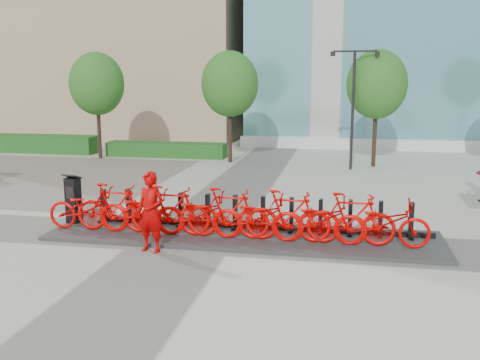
# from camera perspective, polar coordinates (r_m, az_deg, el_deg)

# --- Properties ---
(ground) EXTENTS (120.00, 120.00, 0.00)m
(ground) POSITION_cam_1_polar(r_m,az_deg,el_deg) (13.23, -5.52, -6.15)
(ground) COLOR beige
(gravel_patch) EXTENTS (14.00, 14.00, 0.00)m
(gravel_patch) POSITION_cam_1_polar(r_m,az_deg,el_deg) (23.81, -24.19, 0.54)
(gravel_patch) COLOR #524B42
(gravel_patch) RESTS_ON ground
(hedge_a) EXTENTS (10.00, 1.40, 0.90)m
(hedge_a) POSITION_cam_1_polar(r_m,az_deg,el_deg) (31.30, -23.49, 3.66)
(hedge_a) COLOR #2B5F26
(hedge_a) RESTS_ON ground
(hedge_b) EXTENTS (6.00, 1.20, 0.70)m
(hedge_b) POSITION_cam_1_polar(r_m,az_deg,el_deg) (26.99, -7.82, 3.24)
(hedge_b) COLOR #2B5F26
(hedge_b) RESTS_ON ground
(tree_0) EXTENTS (2.60, 2.60, 5.10)m
(tree_0) POSITION_cam_1_polar(r_m,az_deg,el_deg) (26.79, -15.02, 9.87)
(tree_0) COLOR #2D2018
(tree_0) RESTS_ON ground
(tree_1) EXTENTS (2.60, 2.60, 5.10)m
(tree_1) POSITION_cam_1_polar(r_m,az_deg,el_deg) (24.67, -1.08, 10.18)
(tree_1) COLOR #2D2018
(tree_1) RESTS_ON ground
(tree_2) EXTENTS (2.60, 2.60, 5.10)m
(tree_2) POSITION_cam_1_polar(r_m,az_deg,el_deg) (24.17, 14.40, 9.84)
(tree_2) COLOR #2D2018
(tree_2) RESTS_ON ground
(streetlamp) EXTENTS (2.00, 0.20, 5.00)m
(streetlamp) POSITION_cam_1_polar(r_m,az_deg,el_deg) (23.14, 11.99, 8.79)
(streetlamp) COLOR black
(streetlamp) RESTS_ON ground
(dock_pad) EXTENTS (9.60, 2.40, 0.08)m
(dock_pad) POSITION_cam_1_polar(r_m,az_deg,el_deg) (13.21, 0.29, -5.96)
(dock_pad) COLOR #363637
(dock_pad) RESTS_ON ground
(dock_rail_posts) EXTENTS (8.02, 0.50, 0.85)m
(dock_rail_posts) POSITION_cam_1_polar(r_m,az_deg,el_deg) (13.52, 0.92, -3.51)
(dock_rail_posts) COLOR black
(dock_rail_posts) RESTS_ON dock_pad
(bike_0) EXTENTS (2.08, 0.73, 1.09)m
(bike_0) POSITION_cam_1_polar(r_m,az_deg,el_deg) (13.97, -15.93, -2.95)
(bike_0) COLOR #D60200
(bike_0) RESTS_ON dock_pad
(bike_1) EXTENTS (2.02, 0.57, 1.22)m
(bike_1) POSITION_cam_1_polar(r_m,az_deg,el_deg) (13.65, -13.24, -2.88)
(bike_1) COLOR #D60200
(bike_1) RESTS_ON dock_pad
(bike_2) EXTENTS (2.08, 0.73, 1.09)m
(bike_2) POSITION_cam_1_polar(r_m,az_deg,el_deg) (13.39, -10.41, -3.30)
(bike_2) COLOR #D60200
(bike_2) RESTS_ON dock_pad
(bike_3) EXTENTS (2.02, 0.57, 1.22)m
(bike_3) POSITION_cam_1_polar(r_m,az_deg,el_deg) (13.13, -7.48, -3.21)
(bike_3) COLOR #D60200
(bike_3) RESTS_ON dock_pad
(bike_4) EXTENTS (2.08, 0.73, 1.09)m
(bike_4) POSITION_cam_1_polar(r_m,az_deg,el_deg) (12.94, -4.45, -3.64)
(bike_4) COLOR #D60200
(bike_4) RESTS_ON dock_pad
(bike_5) EXTENTS (2.02, 0.57, 1.22)m
(bike_5) POSITION_cam_1_polar(r_m,az_deg,el_deg) (12.76, -1.32, -3.54)
(bike_5) COLOR #D60200
(bike_5) RESTS_ON dock_pad
(bike_6) EXTENTS (2.08, 0.73, 1.09)m
(bike_6) POSITION_cam_1_polar(r_m,az_deg,el_deg) (12.65, 1.87, -3.95)
(bike_6) COLOR #D60200
(bike_6) RESTS_ON dock_pad
(bike_7) EXTENTS (2.02, 0.57, 1.22)m
(bike_7) POSITION_cam_1_polar(r_m,az_deg,el_deg) (12.54, 5.13, -3.83)
(bike_7) COLOR #D60200
(bike_7) RESTS_ON dock_pad
(bike_8) EXTENTS (2.08, 0.73, 1.09)m
(bike_8) POSITION_cam_1_polar(r_m,az_deg,el_deg) (12.51, 8.42, -4.23)
(bike_8) COLOR #D60200
(bike_8) RESTS_ON dock_pad
(bike_9) EXTENTS (2.02, 0.57, 1.22)m
(bike_9) POSITION_cam_1_polar(r_m,az_deg,el_deg) (12.49, 11.73, -4.09)
(bike_9) COLOR #D60200
(bike_9) RESTS_ON dock_pad
(bike_10) EXTENTS (2.08, 0.73, 1.09)m
(bike_10) POSITION_cam_1_polar(r_m,az_deg,el_deg) (12.54, 15.02, -4.46)
(bike_10) COLOR #D60200
(bike_10) RESTS_ON dock_pad
(kiosk) EXTENTS (0.45, 0.40, 1.32)m
(kiosk) POSITION_cam_1_polar(r_m,az_deg,el_deg) (14.77, -17.36, -1.96)
(kiosk) COLOR black
(kiosk) RESTS_ON dock_pad
(worker_red) EXTENTS (0.75, 0.58, 1.83)m
(worker_red) POSITION_cam_1_polar(r_m,az_deg,el_deg) (12.10, -9.52, -3.38)
(worker_red) COLOR #B10000
(worker_red) RESTS_ON ground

